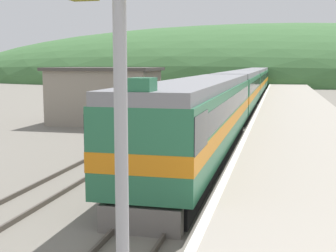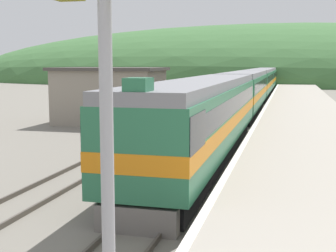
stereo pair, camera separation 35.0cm
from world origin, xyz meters
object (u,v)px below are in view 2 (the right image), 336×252
object	(u,v)px
carriage_second	(245,91)
signal_mast_main	(105,40)
express_train_lead_car	(204,116)
carriage_third	(259,83)
carriage_fourth	(266,78)

from	to	relation	value
carriage_second	signal_mast_main	bearing A→B (deg)	-87.94
express_train_lead_car	carriage_third	distance (m)	41.10
carriage_second	signal_mast_main	size ratio (longest dim) A/B	2.54
carriage_third	signal_mast_main	size ratio (longest dim) A/B	2.54
carriage_fourth	signal_mast_main	world-z (taller)	signal_mast_main
carriage_second	carriage_third	world-z (taller)	same
carriage_second	signal_mast_main	distance (m)	36.66
carriage_second	carriage_third	bearing A→B (deg)	90.00
carriage_third	carriage_second	bearing A→B (deg)	-90.00
express_train_lead_car	carriage_fourth	xyz separation A→B (m)	(0.00, 61.03, -0.01)
express_train_lead_car	carriage_third	bearing A→B (deg)	90.00
carriage_second	signal_mast_main	world-z (taller)	signal_mast_main
carriage_second	carriage_fourth	xyz separation A→B (m)	(0.00, 39.86, 0.00)
carriage_fourth	signal_mast_main	bearing A→B (deg)	-89.02
carriage_second	carriage_fourth	size ratio (longest dim) A/B	1.00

